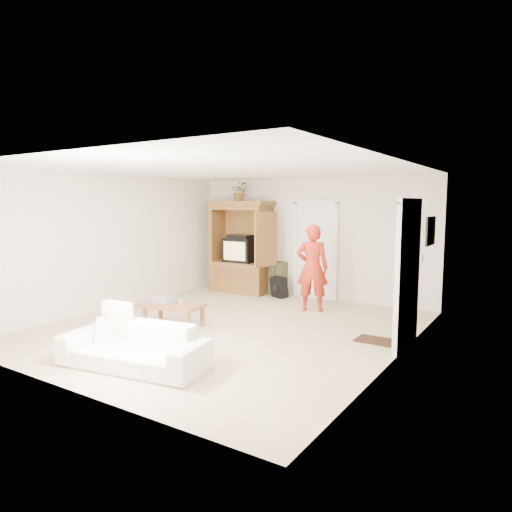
{
  "coord_description": "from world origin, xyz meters",
  "views": [
    {
      "loc": [
        4.37,
        -5.95,
        2.06
      ],
      "look_at": [
        0.15,
        0.6,
        1.15
      ],
      "focal_mm": 32.0,
      "sensor_mm": 36.0,
      "label": 1
    }
  ],
  "objects_px": {
    "sofa": "(133,346)",
    "coffee_table": "(173,307)",
    "man": "(312,268)",
    "armoire": "(241,253)"
  },
  "relations": [
    {
      "from": "armoire",
      "to": "man",
      "type": "relative_size",
      "value": 1.26
    },
    {
      "from": "armoire",
      "to": "coffee_table",
      "type": "relative_size",
      "value": 1.98
    },
    {
      "from": "man",
      "to": "sofa",
      "type": "distance_m",
      "value": 4.04
    },
    {
      "from": "sofa",
      "to": "coffee_table",
      "type": "xyz_separation_m",
      "value": [
        -0.94,
        1.73,
        0.05
      ]
    },
    {
      "from": "armoire",
      "to": "man",
      "type": "height_order",
      "value": "armoire"
    },
    {
      "from": "man",
      "to": "sofa",
      "type": "bearing_deg",
      "value": 59.26
    },
    {
      "from": "man",
      "to": "coffee_table",
      "type": "bearing_deg",
      "value": 33.6
    },
    {
      "from": "armoire",
      "to": "coffee_table",
      "type": "bearing_deg",
      "value": -76.83
    },
    {
      "from": "man",
      "to": "sofa",
      "type": "xyz_separation_m",
      "value": [
        -0.55,
        -3.97,
        -0.55
      ]
    },
    {
      "from": "armoire",
      "to": "coffee_table",
      "type": "height_order",
      "value": "armoire"
    }
  ]
}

